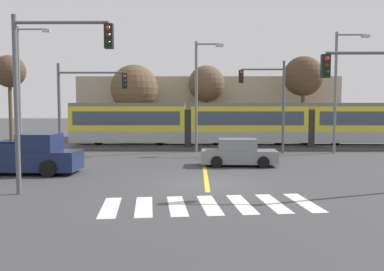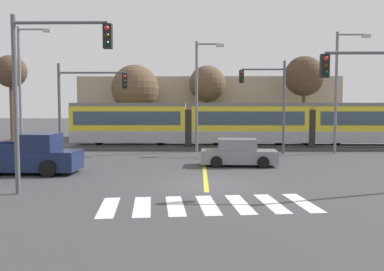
# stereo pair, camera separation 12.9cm
# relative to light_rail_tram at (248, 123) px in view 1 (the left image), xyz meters

# --- Properties ---
(ground_plane) EXTENTS (200.00, 200.00, 0.00)m
(ground_plane) POSITION_rel_light_rail_tram_xyz_m (-3.64, -15.25, -2.05)
(ground_plane) COLOR #3D3D3F
(track_bed) EXTENTS (120.00, 4.00, 0.18)m
(track_bed) POSITION_rel_light_rail_tram_xyz_m (-3.64, 0.01, -1.96)
(track_bed) COLOR #4C4742
(track_bed) RESTS_ON ground
(rail_near) EXTENTS (120.00, 0.08, 0.10)m
(rail_near) POSITION_rel_light_rail_tram_xyz_m (-3.64, -0.71, -1.82)
(rail_near) COLOR #939399
(rail_near) RESTS_ON track_bed
(rail_far) EXTENTS (120.00, 0.08, 0.10)m
(rail_far) POSITION_rel_light_rail_tram_xyz_m (-3.64, 0.73, -1.82)
(rail_far) COLOR #939399
(rail_far) RESTS_ON track_bed
(light_rail_tram) EXTENTS (28.00, 2.64, 3.43)m
(light_rail_tram) POSITION_rel_light_rail_tram_xyz_m (0.00, 0.00, 0.00)
(light_rail_tram) COLOR #9E9EA3
(light_rail_tram) RESTS_ON track_bed
(crosswalk_stripe_0) EXTENTS (0.88, 2.85, 0.01)m
(crosswalk_stripe_0) POSITION_rel_light_rail_tram_xyz_m (-6.92, -19.33, -2.04)
(crosswalk_stripe_0) COLOR silver
(crosswalk_stripe_0) RESTS_ON ground
(crosswalk_stripe_1) EXTENTS (0.88, 2.85, 0.01)m
(crosswalk_stripe_1) POSITION_rel_light_rail_tram_xyz_m (-5.83, -19.21, -2.04)
(crosswalk_stripe_1) COLOR silver
(crosswalk_stripe_1) RESTS_ON ground
(crosswalk_stripe_2) EXTENTS (0.88, 2.85, 0.01)m
(crosswalk_stripe_2) POSITION_rel_light_rail_tram_xyz_m (-4.73, -19.08, -2.04)
(crosswalk_stripe_2) COLOR silver
(crosswalk_stripe_2) RESTS_ON ground
(crosswalk_stripe_3) EXTENTS (0.88, 2.85, 0.01)m
(crosswalk_stripe_3) POSITION_rel_light_rail_tram_xyz_m (-3.64, -18.96, -2.04)
(crosswalk_stripe_3) COLOR silver
(crosswalk_stripe_3) RESTS_ON ground
(crosswalk_stripe_4) EXTENTS (0.88, 2.85, 0.01)m
(crosswalk_stripe_4) POSITION_rel_light_rail_tram_xyz_m (-2.55, -18.83, -2.04)
(crosswalk_stripe_4) COLOR silver
(crosswalk_stripe_4) RESTS_ON ground
(crosswalk_stripe_5) EXTENTS (0.88, 2.85, 0.01)m
(crosswalk_stripe_5) POSITION_rel_light_rail_tram_xyz_m (-1.46, -18.71, -2.04)
(crosswalk_stripe_5) COLOR silver
(crosswalk_stripe_5) RESTS_ON ground
(crosswalk_stripe_6) EXTENTS (0.88, 2.85, 0.01)m
(crosswalk_stripe_6) POSITION_rel_light_rail_tram_xyz_m (-0.36, -18.58, -2.04)
(crosswalk_stripe_6) COLOR silver
(crosswalk_stripe_6) RESTS_ON ground
(lane_centre_line) EXTENTS (0.20, 14.96, 0.01)m
(lane_centre_line) POSITION_rel_light_rail_tram_xyz_m (-3.64, -9.48, -2.04)
(lane_centre_line) COLOR gold
(lane_centre_line) RESTS_ON ground
(sedan_crossing) EXTENTS (4.26, 2.04, 1.52)m
(sedan_crossing) POSITION_rel_light_rail_tram_xyz_m (-1.72, -9.78, -1.35)
(sedan_crossing) COLOR gray
(sedan_crossing) RESTS_ON ground
(pickup_truck) EXTENTS (5.44, 2.32, 1.98)m
(pickup_truck) POSITION_rel_light_rail_tram_xyz_m (-12.47, -12.60, -1.20)
(pickup_truck) COLOR #192347
(pickup_truck) RESTS_ON ground
(traffic_light_near_right) EXTENTS (3.75, 0.38, 5.69)m
(traffic_light_near_right) POSITION_rel_light_rail_tram_xyz_m (3.12, -16.54, 1.78)
(traffic_light_near_right) COLOR #515459
(traffic_light_near_right) RESTS_ON ground
(traffic_light_mid_left) EXTENTS (4.25, 0.38, 5.91)m
(traffic_light_mid_left) POSITION_rel_light_rail_tram_xyz_m (-10.91, -8.00, 1.84)
(traffic_light_mid_left) COLOR #515459
(traffic_light_mid_left) RESTS_ON ground
(traffic_light_near_left) EXTENTS (3.75, 0.38, 6.70)m
(traffic_light_near_left) POSITION_rel_light_rail_tram_xyz_m (-9.63, -17.34, 2.41)
(traffic_light_near_left) COLOR #515459
(traffic_light_near_left) RESTS_ON ground
(traffic_light_far_right) EXTENTS (3.25, 0.38, 6.51)m
(traffic_light_far_right) POSITION_rel_light_rail_tram_xyz_m (1.03, -3.73, 2.14)
(traffic_light_far_right) COLOR #515459
(traffic_light_far_right) RESTS_ON ground
(street_lamp_west) EXTENTS (2.45, 0.28, 9.02)m
(street_lamp_west) POSITION_rel_light_rail_tram_xyz_m (-16.62, -3.24, 3.08)
(street_lamp_west) COLOR slate
(street_lamp_west) RESTS_ON ground
(street_lamp_centre) EXTENTS (2.06, 0.28, 8.03)m
(street_lamp_centre) POSITION_rel_light_rail_tram_xyz_m (-3.91, -2.75, 2.52)
(street_lamp_centre) COLOR slate
(street_lamp_centre) RESTS_ON ground
(street_lamp_east) EXTENTS (2.39, 0.28, 8.55)m
(street_lamp_east) POSITION_rel_light_rail_tram_xyz_m (5.98, -3.48, 2.83)
(street_lamp_east) COLOR slate
(street_lamp_east) RESTS_ON ground
(bare_tree_far_west) EXTENTS (2.88, 2.88, 7.91)m
(bare_tree_far_west) POSITION_rel_light_rail_tram_xyz_m (-20.82, 3.93, 4.34)
(bare_tree_far_west) COLOR brown
(bare_tree_far_west) RESTS_ON ground
(bare_tree_west) EXTENTS (4.36, 4.36, 7.19)m
(bare_tree_west) POSITION_rel_light_rail_tram_xyz_m (-9.83, 5.21, 2.95)
(bare_tree_west) COLOR brown
(bare_tree_west) RESTS_ON ground
(bare_tree_east) EXTENTS (3.41, 3.41, 7.18)m
(bare_tree_east) POSITION_rel_light_rail_tram_xyz_m (-3.14, 5.83, 3.39)
(bare_tree_east) COLOR brown
(bare_tree_east) RESTS_ON ground
(bare_tree_far_east) EXTENTS (3.57, 3.57, 7.84)m
(bare_tree_far_east) POSITION_rel_light_rail_tram_xyz_m (5.51, 4.39, 3.97)
(bare_tree_far_east) COLOR brown
(bare_tree_far_east) RESTS_ON ground
(building_backdrop_far) EXTENTS (25.90, 6.00, 6.28)m
(building_backdrop_far) POSITION_rel_light_rail_tram_xyz_m (-2.94, 10.30, 1.09)
(building_backdrop_far) COLOR tan
(building_backdrop_far) RESTS_ON ground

